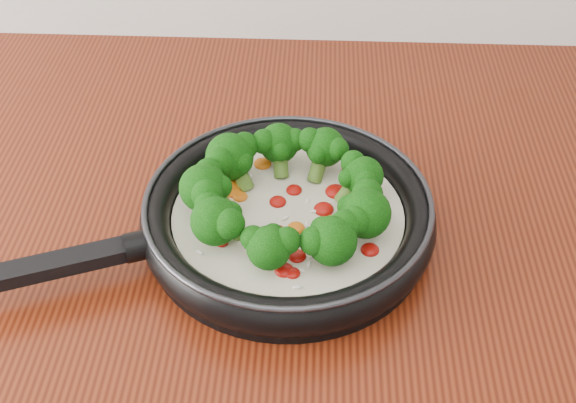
{
  "coord_description": "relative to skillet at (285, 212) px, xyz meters",
  "views": [
    {
      "loc": [
        0.06,
        0.44,
        1.48
      ],
      "look_at": [
        0.03,
        1.04,
        0.95
      ],
      "focal_mm": 46.74,
      "sensor_mm": 36.0,
      "label": 1
    }
  ],
  "objects": [
    {
      "name": "skillet",
      "position": [
        0.0,
        0.0,
        0.0
      ],
      "size": [
        0.53,
        0.42,
        0.09
      ],
      "color": "black",
      "rests_on": "counter"
    }
  ]
}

